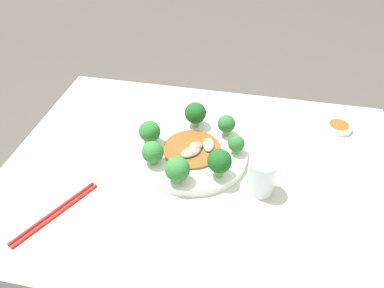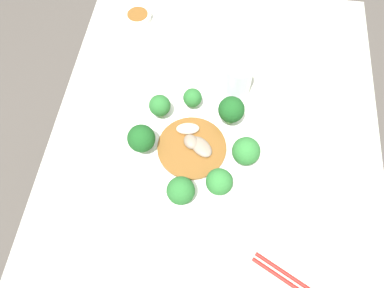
# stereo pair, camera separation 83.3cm
# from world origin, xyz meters

# --- Properties ---
(ground_plane) EXTENTS (8.00, 8.00, 0.00)m
(ground_plane) POSITION_xyz_m (0.00, 0.00, 0.00)
(ground_plane) COLOR #4C4742
(table) EXTENTS (0.99, 0.74, 0.78)m
(table) POSITION_xyz_m (0.00, 0.00, 0.39)
(table) COLOR #B7BCAD
(table) RESTS_ON ground_plane
(plate) EXTENTS (0.29, 0.29, 0.02)m
(plate) POSITION_xyz_m (-0.03, 0.05, 0.79)
(plate) COLOR white
(plate) RESTS_ON table
(broccoli_southeast) EXTENTS (0.06, 0.06, 0.07)m
(broccoli_southeast) POSITION_xyz_m (0.05, -0.03, 0.84)
(broccoli_southeast) COLOR #70A356
(broccoli_southeast) RESTS_ON plate
(broccoli_south) EXTENTS (0.06, 0.06, 0.07)m
(broccoli_south) POSITION_xyz_m (-0.04, -0.07, 0.84)
(broccoli_south) COLOR #89B76B
(broccoli_south) RESTS_ON plate
(broccoli_north) EXTENTS (0.06, 0.06, 0.07)m
(broccoli_north) POSITION_xyz_m (-0.04, 0.15, 0.84)
(broccoli_north) COLOR #89B76B
(broccoli_north) RESTS_ON plate
(broccoli_west) EXTENTS (0.06, 0.06, 0.07)m
(broccoli_west) POSITION_xyz_m (-0.14, 0.05, 0.84)
(broccoli_west) COLOR #89B76B
(broccoli_west) RESTS_ON plate
(broccoli_southwest) EXTENTS (0.05, 0.05, 0.06)m
(broccoli_southwest) POSITION_xyz_m (-0.11, -0.02, 0.84)
(broccoli_southwest) COLOR #7AAD5B
(broccoli_southwest) RESTS_ON plate
(broccoli_east) EXTENTS (0.04, 0.04, 0.05)m
(broccoli_east) POSITION_xyz_m (0.08, 0.06, 0.83)
(broccoli_east) COLOR #70A356
(broccoli_east) RESTS_ON plate
(broccoli_northeast) EXTENTS (0.05, 0.05, 0.06)m
(broccoli_northeast) POSITION_xyz_m (0.05, 0.13, 0.84)
(broccoli_northeast) COLOR #70A356
(broccoli_northeast) RESTS_ON plate
(stirfry_center) EXTENTS (0.15, 0.15, 0.02)m
(stirfry_center) POSITION_xyz_m (-0.03, 0.05, 0.81)
(stirfry_center) COLOR brown
(stirfry_center) RESTS_ON plate
(drinking_glass) EXTENTS (0.07, 0.07, 0.09)m
(drinking_glass) POSITION_xyz_m (0.15, -0.04, 0.83)
(drinking_glass) COLOR silver
(drinking_glass) RESTS_ON table
(sauce_dish) EXTENTS (0.07, 0.07, 0.02)m
(sauce_dish) POSITION_xyz_m (0.35, 0.24, 0.79)
(sauce_dish) COLOR white
(sauce_dish) RESTS_ON table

